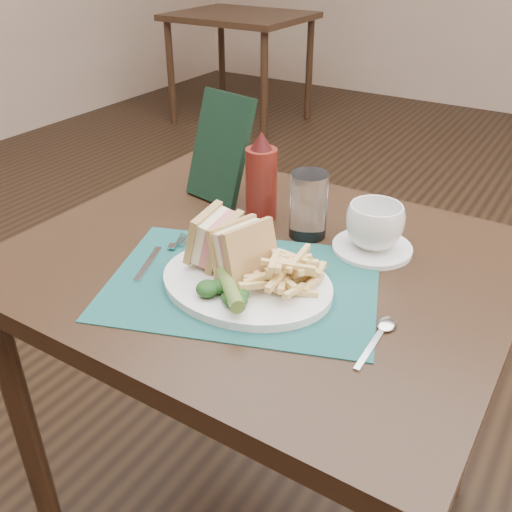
{
  "coord_description": "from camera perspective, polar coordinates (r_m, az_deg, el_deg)",
  "views": [
    {
      "loc": [
        0.48,
        -1.28,
        1.29
      ],
      "look_at": [
        0.04,
        -0.58,
        0.8
      ],
      "focal_mm": 40.0,
      "sensor_mm": 36.0,
      "label": 1
    }
  ],
  "objects": [
    {
      "name": "coffee_cup",
      "position": [
        1.08,
        11.78,
        2.97
      ],
      "size": [
        0.15,
        0.15,
        0.08
      ],
      "primitive_type": "imported",
      "rotation": [
        0.0,
        0.0,
        0.69
      ],
      "color": "white",
      "rests_on": "saucer"
    },
    {
      "name": "plate",
      "position": [
        0.97,
        -0.95,
        -2.68
      ],
      "size": [
        0.31,
        0.25,
        0.01
      ],
      "primitive_type": null,
      "rotation": [
        0.0,
        0.0,
        0.03
      ],
      "color": "white",
      "rests_on": "placemat"
    },
    {
      "name": "table_main",
      "position": [
        1.29,
        0.36,
        -14.41
      ],
      "size": [
        0.9,
        0.75,
        0.75
      ],
      "primitive_type": null,
      "color": "black",
      "rests_on": "ground"
    },
    {
      "name": "saucer",
      "position": [
        1.1,
        11.52,
        0.78
      ],
      "size": [
        0.16,
        0.16,
        0.01
      ],
      "primitive_type": "cylinder",
      "rotation": [
        0.0,
        0.0,
        -0.07
      ],
      "color": "white",
      "rests_on": "table_main"
    },
    {
      "name": "sandwich_half_b",
      "position": [
        0.96,
        -2.06,
        1.17
      ],
      "size": [
        0.1,
        0.12,
        0.1
      ],
      "primitive_type": null,
      "rotation": [
        0.0,
        -0.24,
        -0.31
      ],
      "color": "tan",
      "rests_on": "plate"
    },
    {
      "name": "pickle_spear",
      "position": [
        0.9,
        -2.66,
        -3.13
      ],
      "size": [
        0.1,
        0.1,
        0.03
      ],
      "primitive_type": "cylinder",
      "rotation": [
        1.54,
        0.0,
        0.82
      ],
      "color": "#516F2A",
      "rests_on": "plate"
    },
    {
      "name": "ketchup_bottle",
      "position": [
        1.16,
        0.53,
        8.0
      ],
      "size": [
        0.07,
        0.07,
        0.19
      ],
      "primitive_type": null,
      "rotation": [
        0.0,
        0.0,
        0.16
      ],
      "color": "#58150F",
      "rests_on": "table_main"
    },
    {
      "name": "check_presenter",
      "position": [
        1.26,
        -3.61,
        10.72
      ],
      "size": [
        0.16,
        0.11,
        0.23
      ],
      "primitive_type": "cube",
      "rotation": [
        -0.31,
        0.0,
        -0.18
      ],
      "color": "black",
      "rests_on": "table_main"
    },
    {
      "name": "table_bg_left",
      "position": [
        4.31,
        -1.53,
        18.17
      ],
      "size": [
        0.9,
        0.75,
        0.75
      ],
      "primitive_type": null,
      "color": "black",
      "rests_on": "ground"
    },
    {
      "name": "spoon",
      "position": [
        0.87,
        11.91,
        -8.11
      ],
      "size": [
        0.04,
        0.15,
        0.01
      ],
      "primitive_type": null,
      "rotation": [
        0.0,
        0.0,
        0.03
      ],
      "color": "silver",
      "rests_on": "table_main"
    },
    {
      "name": "placemat",
      "position": [
        0.98,
        -1.34,
        -2.73
      ],
      "size": [
        0.54,
        0.46,
        0.0
      ],
      "primitive_type": "cube",
      "rotation": [
        0.0,
        0.0,
        0.35
      ],
      "color": "#174B49",
      "rests_on": "table_main"
    },
    {
      "name": "fork",
      "position": [
        1.06,
        -9.68,
        0.15
      ],
      "size": [
        0.09,
        0.17,
        0.01
      ],
      "primitive_type": null,
      "rotation": [
        0.0,
        0.0,
        0.38
      ],
      "color": "silver",
      "rests_on": "placemat"
    },
    {
      "name": "floor",
      "position": [
        1.88,
        8.63,
        -13.28
      ],
      "size": [
        7.0,
        7.0,
        0.0
      ],
      "primitive_type": "plane",
      "color": "black",
      "rests_on": "ground"
    },
    {
      "name": "sandwich_half_a",
      "position": [
        1.0,
        -5.31,
        2.13
      ],
      "size": [
        0.09,
        0.11,
        0.1
      ],
      "primitive_type": null,
      "rotation": [
        0.0,
        0.24,
        0.15
      ],
      "color": "tan",
      "rests_on": "plate"
    },
    {
      "name": "drinking_glass",
      "position": [
        1.11,
        5.28,
        5.08
      ],
      "size": [
        0.08,
        0.08,
        0.13
      ],
      "primitive_type": "cylinder",
      "rotation": [
        0.0,
        0.0,
        0.16
      ],
      "color": "white",
      "rests_on": "table_main"
    },
    {
      "name": "fries_pile",
      "position": [
        0.93,
        2.91,
        -1.34
      ],
      "size": [
        0.18,
        0.2,
        0.06
      ],
      "primitive_type": null,
      "color": "#E8C374",
      "rests_on": "plate"
    },
    {
      "name": "kale_garnish",
      "position": [
        0.91,
        -2.44,
        -3.35
      ],
      "size": [
        0.11,
        0.08,
        0.03
      ],
      "primitive_type": null,
      "color": "#153814",
      "rests_on": "plate"
    }
  ]
}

